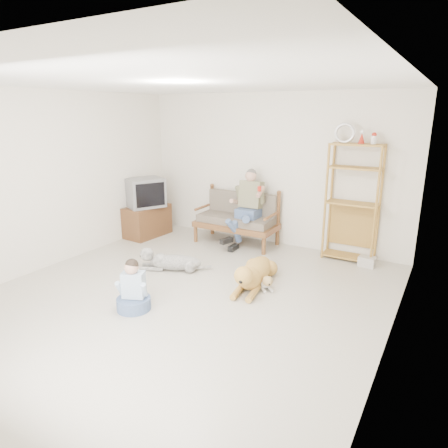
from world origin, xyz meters
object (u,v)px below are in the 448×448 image
Objects in this scene: loveseat at (238,217)px; etagere at (352,202)px; tv_stand at (147,221)px; golden_retriever at (253,273)px.

loveseat is 0.68× the size of etagere.
loveseat is at bearing 20.45° from tv_stand.
loveseat is 1.62× the size of tv_stand.
loveseat is 1.96m from golden_retriever.
etagere reaches higher than golden_retriever.
etagere is 2.37× the size of tv_stand.
etagere reaches higher than loveseat.
etagere is (2.00, 0.15, 0.49)m from loveseat.
etagere is at bearing 3.92° from loveseat.
golden_retriever is (1.11, -1.59, -0.30)m from loveseat.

